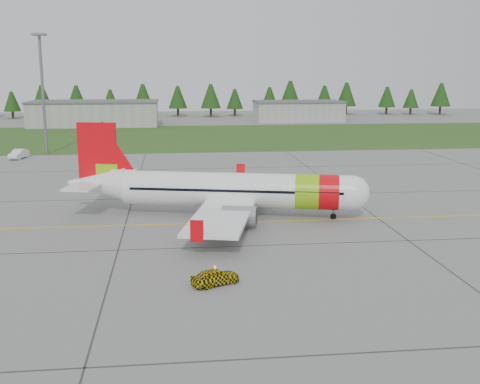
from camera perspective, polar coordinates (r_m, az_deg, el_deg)
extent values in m
plane|color=gray|center=(51.81, 5.32, -4.97)|extent=(320.00, 320.00, 0.00)
cylinder|color=white|center=(60.54, -0.32, 0.21)|extent=(23.15, 8.75, 3.45)
sphere|color=white|center=(60.18, 10.60, -0.07)|extent=(3.45, 3.45, 3.45)
cone|color=white|center=(63.99, -13.39, 0.79)|extent=(6.82, 4.80, 3.45)
cube|color=black|center=(60.13, 10.86, 0.21)|extent=(1.91, 2.57, 0.50)
cylinder|color=#88D10F|center=(60.06, 6.38, 0.04)|extent=(3.06, 3.97, 3.53)
cylinder|color=red|center=(60.07, 8.41, -0.01)|extent=(2.72, 3.89, 3.53)
cube|color=white|center=(60.80, -0.73, -0.68)|extent=(11.37, 28.64, 0.32)
cube|color=red|center=(74.50, 0.06, 2.02)|extent=(1.07, 0.40, 1.77)
cube|color=red|center=(47.37, -4.11, -3.72)|extent=(1.07, 0.40, 1.77)
cylinder|color=gray|center=(65.46, 1.00, -0.22)|extent=(3.53, 2.55, 1.86)
cylinder|color=gray|center=(56.05, -0.06, -2.27)|extent=(3.53, 2.55, 1.86)
cube|color=red|center=(63.44, -13.36, 3.42)|extent=(4.03, 1.26, 6.72)
cube|color=#88D10F|center=(63.41, -12.46, 1.68)|extent=(2.32, 0.90, 2.12)
cube|color=white|center=(64.10, -13.77, 1.00)|extent=(5.14, 10.55, 0.19)
cylinder|color=slate|center=(60.55, 8.85, -1.99)|extent=(0.16, 0.16, 1.24)
cylinder|color=black|center=(60.63, 8.84, -2.28)|extent=(0.64, 0.38, 0.60)
cylinder|color=slate|center=(63.52, -1.22, -1.00)|extent=(0.19, 0.19, 1.68)
cylinder|color=black|center=(63.65, -1.53, -1.33)|extent=(0.99, 0.60, 0.92)
cylinder|color=slate|center=(58.76, -1.91, -2.06)|extent=(0.19, 0.19, 1.68)
cylinder|color=black|center=(58.90, -2.25, -2.41)|extent=(0.99, 0.60, 0.92)
imported|color=yellow|center=(41.86, -2.39, -6.56)|extent=(1.65, 1.75, 3.45)
imported|color=white|center=(105.81, -20.31, 4.25)|extent=(1.96, 1.89, 4.73)
cube|color=#30561E|center=(131.79, -1.95, 5.29)|extent=(320.00, 50.00, 0.03)
cube|color=gold|center=(59.37, 3.76, -2.76)|extent=(120.00, 0.25, 0.02)
cube|color=#A8A8A3|center=(160.20, -13.62, 7.20)|extent=(32.00, 14.00, 6.00)
cube|color=#A8A8A3|center=(170.69, 5.53, 7.60)|extent=(24.00, 12.00, 5.20)
cylinder|color=slate|center=(108.83, -18.17, 8.63)|extent=(0.50, 0.50, 20.00)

